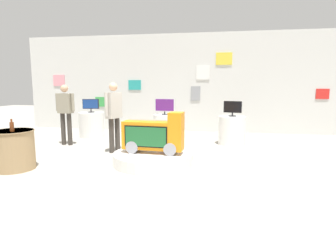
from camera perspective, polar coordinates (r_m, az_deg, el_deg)
ground_plane at (r=5.80m, az=-3.94°, el=-7.84°), size 30.00×30.00×0.00m
back_wall_display at (r=9.85m, az=2.01°, el=8.66°), size 11.12×0.13×3.35m
main_display_pedestal at (r=5.83m, az=-3.03°, el=-6.56°), size 1.64×1.64×0.24m
novelty_firetruck_tv at (r=5.71m, az=-2.85°, el=-2.08°), size 1.26×0.47×0.84m
display_pedestal_left_rear at (r=8.09m, az=-0.68°, el=-0.40°), size 0.65×0.65×0.78m
tv_on_left_rear at (r=8.02m, az=-0.69°, el=4.18°), size 0.58×0.17×0.46m
display_pedestal_center_rear at (r=7.86m, az=12.84°, el=-0.87°), size 0.72×0.72×0.78m
tv_on_center_rear at (r=7.78m, az=12.99°, el=3.58°), size 0.48×0.21×0.41m
display_pedestal_right_rear at (r=9.09m, az=-15.25°, el=0.27°), size 0.77×0.77×0.78m
tv_on_right_rear at (r=9.02m, az=-15.41°, el=4.13°), size 0.49×0.22×0.41m
side_table_round at (r=6.15m, az=-28.77°, el=-4.21°), size 0.76×0.76×0.76m
bottle_on_side_table at (r=5.95m, az=-29.12°, el=-0.07°), size 0.07×0.07×0.23m
shopper_browsing_near_truck at (r=8.02m, az=-20.11°, el=3.08°), size 0.56×0.24×1.62m
shopper_browsing_rear at (r=6.84m, az=-10.93°, el=2.82°), size 0.33×0.52×1.67m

